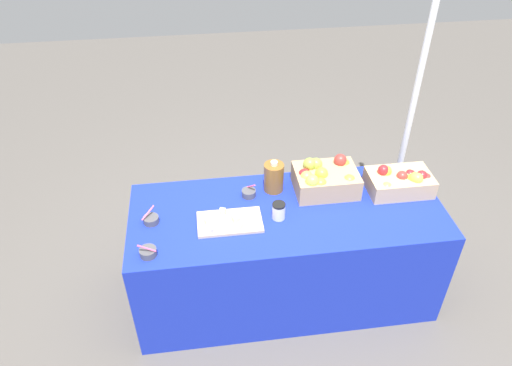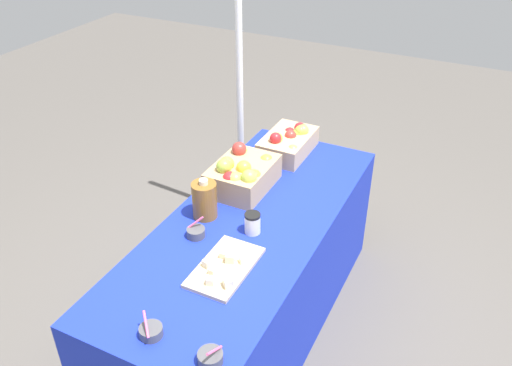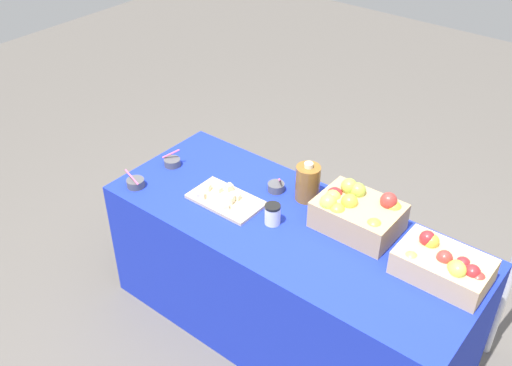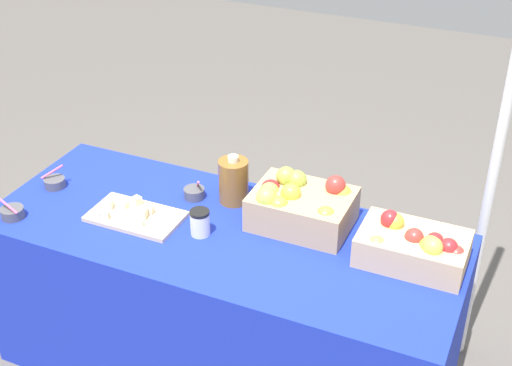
# 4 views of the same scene
# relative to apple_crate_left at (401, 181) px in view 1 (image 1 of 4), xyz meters

# --- Properties ---
(ground_plane) EXTENTS (10.00, 10.00, 0.00)m
(ground_plane) POSITION_rel_apple_crate_left_xyz_m (-0.74, -0.10, -0.81)
(ground_plane) COLOR #56514C
(table) EXTENTS (1.90, 0.76, 0.74)m
(table) POSITION_rel_apple_crate_left_xyz_m (-0.74, -0.10, -0.44)
(table) COLOR #192DB7
(table) RESTS_ON ground_plane
(apple_crate_left) EXTENTS (0.39, 0.25, 0.17)m
(apple_crate_left) POSITION_rel_apple_crate_left_xyz_m (0.00, 0.00, 0.00)
(apple_crate_left) COLOR tan
(apple_crate_left) RESTS_ON table
(apple_crate_middle) EXTENTS (0.39, 0.29, 0.20)m
(apple_crate_middle) POSITION_rel_apple_crate_left_xyz_m (-0.47, 0.07, 0.02)
(apple_crate_middle) COLOR tan
(apple_crate_middle) RESTS_ON table
(cutting_board_front) EXTENTS (0.38, 0.22, 0.06)m
(cutting_board_front) POSITION_rel_apple_crate_left_xyz_m (-1.10, -0.17, -0.06)
(cutting_board_front) COLOR #D1B284
(cutting_board_front) RESTS_ON table
(sample_bowl_near) EXTENTS (0.09, 0.09, 0.10)m
(sample_bowl_near) POSITION_rel_apple_crate_left_xyz_m (-0.95, 0.07, -0.05)
(sample_bowl_near) COLOR #4C4C51
(sample_bowl_near) RESTS_ON table
(sample_bowl_mid) EXTENTS (0.10, 0.10, 0.10)m
(sample_bowl_mid) POSITION_rel_apple_crate_left_xyz_m (-1.55, -0.10, -0.05)
(sample_bowl_mid) COLOR #4C4C51
(sample_bowl_mid) RESTS_ON table
(sample_bowl_far) EXTENTS (0.10, 0.09, 0.10)m
(sample_bowl_far) POSITION_rel_apple_crate_left_xyz_m (-1.55, -0.36, -0.05)
(sample_bowl_far) COLOR #4C4C51
(sample_bowl_far) RESTS_ON table
(cider_jug) EXTENTS (0.13, 0.13, 0.21)m
(cider_jug) POSITION_rel_apple_crate_left_xyz_m (-0.79, 0.12, 0.02)
(cider_jug) COLOR brown
(cider_jug) RESTS_ON table
(coffee_cup) EXTENTS (0.08, 0.08, 0.11)m
(coffee_cup) POSITION_rel_apple_crate_left_xyz_m (-0.80, -0.16, -0.02)
(coffee_cup) COLOR silver
(coffee_cup) RESTS_ON table
(tent_pole) EXTENTS (0.04, 0.04, 2.17)m
(tent_pole) POSITION_rel_apple_crate_left_xyz_m (0.20, 0.44, 0.27)
(tent_pole) COLOR white
(tent_pole) RESTS_ON ground_plane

